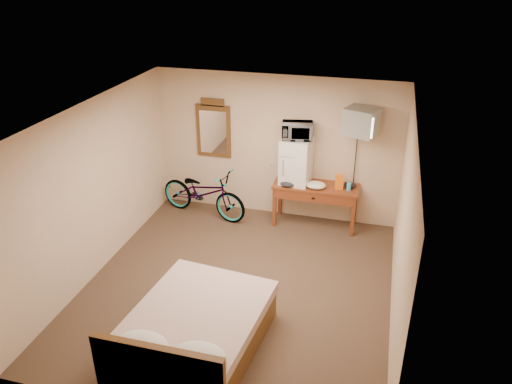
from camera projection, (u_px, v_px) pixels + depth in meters
room at (237, 208)px, 6.51m from camera, size 4.60×4.64×2.50m
desk at (315, 192)px, 8.34m from camera, size 1.42×0.55×0.75m
mini_fridge at (296, 161)px, 8.25m from camera, size 0.52×0.50×0.78m
microwave at (297, 131)px, 8.02m from camera, size 0.54×0.42×0.27m
snack_bag at (339, 182)px, 8.13m from camera, size 0.14×0.10×0.26m
blue_cup at (349, 186)px, 8.13m from camera, size 0.07×0.07×0.13m
cloth_cream at (316, 185)px, 8.20m from camera, size 0.34×0.26×0.10m
cloth_dark_a at (288, 184)px, 8.26m from camera, size 0.25×0.19×0.09m
cloth_dark_b at (350, 185)px, 8.23m from camera, size 0.19×0.16×0.09m
crt_television at (362, 122)px, 7.65m from camera, size 0.59×0.65×0.42m
wall_mirror at (213, 129)px, 8.64m from camera, size 0.61×0.04×1.04m
bicycle at (203, 192)px, 8.77m from camera, size 1.76×0.94×0.88m
bed at (193, 334)px, 5.76m from camera, size 1.60×2.01×0.90m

